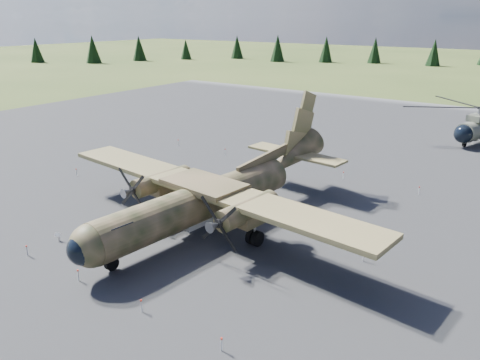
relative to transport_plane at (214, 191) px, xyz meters
The scene contains 7 objects.
ground 5.04m from the transport_plane, 162.37° to the left, with size 500.00×500.00×0.00m, color #56602A.
apron 12.24m from the transport_plane, 108.95° to the left, with size 120.00×120.00×0.04m, color #595A5E.
transport_plane is the anchor object (origin of this frame).
info_placard_left 12.76m from the transport_plane, 130.54° to the right, with size 0.49×0.33×0.71m.
info_placard_right 10.22m from the transport_plane, 102.99° to the right, with size 0.42×0.21×0.64m.
barrier_fence 5.12m from the transport_plane, 165.10° to the left, with size 33.12×29.62×0.85m.
treeline 8.97m from the transport_plane, behind, with size 328.84×327.05×10.85m.
Camera 1 is at (26.50, -29.49, 16.71)m, focal length 35.00 mm.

